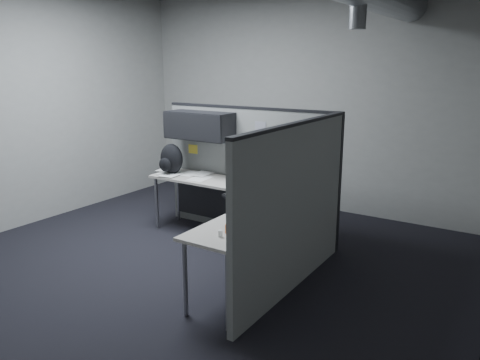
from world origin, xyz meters
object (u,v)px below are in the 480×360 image
Objects in this scene: phone at (247,217)px; keyboard at (241,194)px; monitor at (299,171)px; desk at (238,200)px; backpack at (171,159)px.

keyboard is at bearing 106.68° from phone.
monitor is 1.94× the size of phone.
phone is (0.50, -0.68, 0.02)m from keyboard.
phone is (0.64, -0.85, 0.16)m from desk.
backpack reaches higher than keyboard.
desk is at bearing 8.56° from backpack.
phone reaches higher than desk.
backpack reaches higher than desk.
monitor is at bearing 20.55° from backpack.
backpack is at bearing 151.43° from keyboard.
monitor is 1.82m from backpack.
keyboard is at bearing -49.56° from desk.
desk is 1.26m from backpack.
phone reaches higher than keyboard.
phone is at bearing -65.88° from keyboard.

